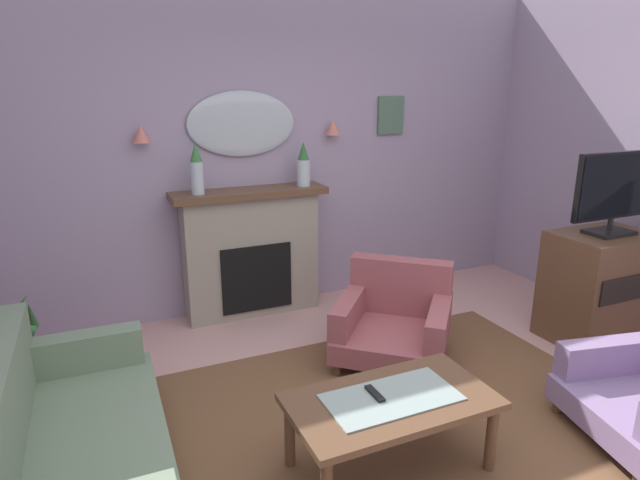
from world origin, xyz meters
name	(u,v)px	position (x,y,z in m)	size (l,w,h in m)	color
floor	(411,454)	(0.00, 0.00, -0.05)	(6.46, 5.81, 0.10)	#C6938E
wall_back	(268,151)	(0.00, 2.46, 1.46)	(6.46, 0.10, 2.92)	#9E8CA8
patterned_rug	(393,427)	(0.00, 0.20, 0.01)	(3.20, 2.40, 0.01)	brown
fireplace	(252,254)	(-0.26, 2.24, 0.57)	(1.36, 0.36, 1.16)	gray
mantel_vase_left	(197,169)	(-0.71, 2.21, 1.37)	(0.11, 0.11, 0.43)	silver
mantel_vase_right	(303,166)	(0.24, 2.21, 1.34)	(0.12, 0.12, 0.39)	silver
wall_mirror	(242,124)	(-0.26, 2.38, 1.71)	(0.96, 0.06, 0.56)	#B2BCC6
wall_sconce_left	(141,134)	(-1.11, 2.33, 1.66)	(0.14, 0.14, 0.14)	#D17066
wall_sconce_right	(333,127)	(0.59, 2.33, 1.66)	(0.14, 0.14, 0.14)	#D17066
framed_picture	(391,115)	(1.24, 2.39, 1.75)	(0.28, 0.03, 0.36)	#4C6B56
coffee_table	(391,407)	(-0.21, -0.09, 0.38)	(1.10, 0.60, 0.45)	brown
tv_remote	(375,394)	(-0.28, -0.04, 0.45)	(0.04, 0.16, 0.02)	black
floral_couch	(57,439)	(-1.84, 0.44, 0.32)	(0.89, 1.73, 0.76)	gray
armchair_near_fireplace	(395,319)	(0.50, 1.01, 0.31)	(1.14, 1.14, 0.71)	#934C51
tv_cabinet	(598,286)	(2.18, 0.59, 0.45)	(0.80, 0.57, 0.90)	brown
tv_flatscreen	(616,191)	(2.18, 0.57, 1.25)	(0.84, 0.24, 0.65)	black
potted_plant_small_fern	(16,347)	(-2.13, 1.71, 0.29)	(0.34, 0.35, 0.65)	#474C56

